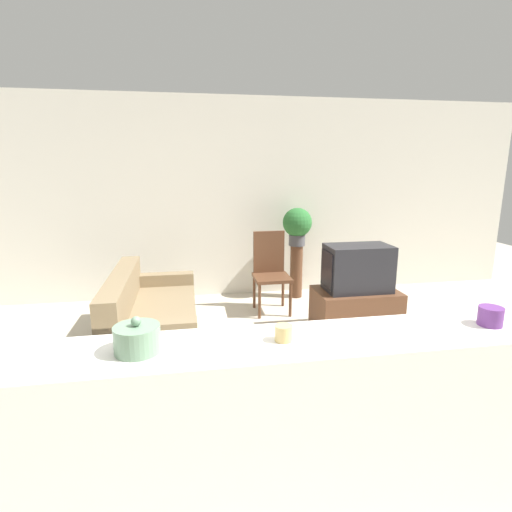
{
  "coord_description": "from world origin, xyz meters",
  "views": [
    {
      "loc": [
        -0.33,
        -2.06,
        1.8
      ],
      "look_at": [
        0.39,
        2.06,
        0.85
      ],
      "focal_mm": 28.0,
      "sensor_mm": 36.0,
      "label": 1
    }
  ],
  "objects": [
    {
      "name": "tv_stand",
      "position": [
        1.47,
        1.85,
        0.24
      ],
      "size": [
        0.9,
        0.55,
        0.47
      ],
      "color": "brown",
      "rests_on": "ground_plane"
    },
    {
      "name": "ground_plane",
      "position": [
        0.0,
        0.0,
        0.0
      ],
      "size": [
        14.0,
        14.0,
        0.0
      ],
      "primitive_type": "plane",
      "color": "beige"
    },
    {
      "name": "wooden_chair",
      "position": [
        0.68,
        2.67,
        0.54
      ],
      "size": [
        0.44,
        0.44,
        1.0
      ],
      "color": "brown",
      "rests_on": "ground_plane"
    },
    {
      "name": "decorative_bowl",
      "position": [
        -0.57,
        -0.33,
        1.04
      ],
      "size": [
        0.21,
        0.21,
        0.17
      ],
      "color": "gray",
      "rests_on": "foreground_counter"
    },
    {
      "name": "candle_jar",
      "position": [
        0.11,
        -0.33,
        1.02
      ],
      "size": [
        0.09,
        0.09,
        0.08
      ],
      "color": "tan",
      "rests_on": "foreground_counter"
    },
    {
      "name": "coffee_tin",
      "position": [
        1.23,
        -0.33,
        1.03
      ],
      "size": [
        0.12,
        0.12,
        0.1
      ],
      "color": "#66337F",
      "rests_on": "foreground_counter"
    },
    {
      "name": "potted_plant",
      "position": [
        1.14,
        3.11,
        1.02
      ],
      "size": [
        0.4,
        0.4,
        0.51
      ],
      "color": "#4C4C51",
      "rests_on": "plant_stand"
    },
    {
      "name": "plant_stand",
      "position": [
        1.14,
        3.11,
        0.37
      ],
      "size": [
        0.17,
        0.17,
        0.73
      ],
      "color": "brown",
      "rests_on": "ground_plane"
    },
    {
      "name": "foreground_counter",
      "position": [
        0.0,
        -0.33,
        0.49
      ],
      "size": [
        2.91,
        0.44,
        0.98
      ],
      "color": "white",
      "rests_on": "ground_plane"
    },
    {
      "name": "television",
      "position": [
        1.46,
        1.85,
        0.72
      ],
      "size": [
        0.7,
        0.41,
        0.5
      ],
      "color": "#232328",
      "rests_on": "tv_stand"
    },
    {
      "name": "couch",
      "position": [
        -0.73,
        1.87,
        0.27
      ],
      "size": [
        0.82,
        1.68,
        0.75
      ],
      "color": "#847051",
      "rests_on": "ground_plane"
    },
    {
      "name": "wall_back",
      "position": [
        0.0,
        3.43,
        1.35
      ],
      "size": [
        9.0,
        0.06,
        2.7
      ],
      "color": "silver",
      "rests_on": "ground_plane"
    }
  ]
}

